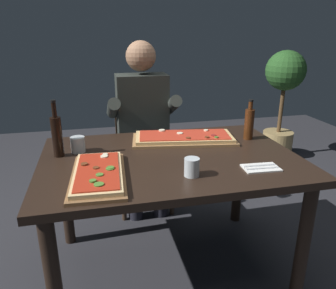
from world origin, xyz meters
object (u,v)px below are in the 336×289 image
pizza_rectangular_left (98,174)px  tumbler_near_camera (192,168)px  oil_bottle_amber (57,135)px  diner_chair (142,148)px  potted_plant_corner (283,94)px  seated_diner (143,121)px  dining_table (170,172)px  pizza_rectangular_front (184,138)px  wine_bottle_dark (249,123)px  tumbler_far_side (78,145)px

pizza_rectangular_left → tumbler_near_camera: (0.43, -0.08, 0.02)m
pizza_rectangular_left → oil_bottle_amber: 0.40m
diner_chair → potted_plant_corner: (1.69, 0.70, 0.25)m
pizza_rectangular_left → potted_plant_corner: 2.69m
oil_bottle_amber → seated_diner: bearing=46.7°
tumbler_near_camera → potted_plant_corner: bearing=48.6°
pizza_rectangular_left → oil_bottle_amber: (-0.20, 0.33, 0.10)m
tumbler_near_camera → diner_chair: size_ratio=0.10×
oil_bottle_amber → dining_table: bearing=-13.0°
pizza_rectangular_front → wine_bottle_dark: bearing=-7.2°
pizza_rectangular_left → oil_bottle_amber: oil_bottle_amber is taller
wine_bottle_dark → oil_bottle_amber: (-1.15, -0.04, 0.02)m
pizza_rectangular_front → oil_bottle_amber: oil_bottle_amber is taller
diner_chair → wine_bottle_dark: bearing=-48.9°
dining_table → pizza_rectangular_front: (0.15, 0.23, 0.11)m
dining_table → seated_diner: bearing=92.6°
pizza_rectangular_left → seated_diner: (0.36, 0.93, -0.02)m
pizza_rectangular_left → tumbler_far_side: 0.39m
oil_bottle_amber → diner_chair: (0.56, 0.72, -0.38)m
tumbler_far_side → oil_bottle_amber: bearing=-157.2°
wine_bottle_dark → tumbler_far_side: (-1.05, 0.00, -0.07)m
tumbler_near_camera → diner_chair: bearing=93.7°
pizza_rectangular_left → seated_diner: bearing=68.8°
dining_table → potted_plant_corner: size_ratio=1.17×
dining_table → pizza_rectangular_front: pizza_rectangular_front is taller
pizza_rectangular_front → wine_bottle_dark: wine_bottle_dark is taller
oil_bottle_amber → tumbler_near_camera: (0.64, -0.41, -0.08)m
tumbler_far_side → pizza_rectangular_front: bearing=4.6°
wine_bottle_dark → diner_chair: (-0.59, 0.68, -0.36)m
wine_bottle_dark → seated_diner: (-0.59, 0.56, -0.10)m
pizza_rectangular_front → diner_chair: (-0.18, 0.62, -0.27)m
oil_bottle_amber → tumbler_far_side: oil_bottle_amber is taller
wine_bottle_dark → oil_bottle_amber: 1.15m
tumbler_far_side → seated_diner: 0.72m
wine_bottle_dark → tumbler_near_camera: wine_bottle_dark is taller
tumbler_near_camera → seated_diner: size_ratio=0.07×
wine_bottle_dark → pizza_rectangular_front: bearing=172.8°
wine_bottle_dark → potted_plant_corner: potted_plant_corner is taller
wine_bottle_dark → tumbler_far_side: 1.05m
tumbler_far_side → potted_plant_corner: (2.15, 1.38, -0.05)m
pizza_rectangular_front → tumbler_far_side: tumbler_far_side is taller
pizza_rectangular_front → diner_chair: bearing=106.0°
tumbler_near_camera → tumbler_far_side: same height
oil_bottle_amber → seated_diner: seated_diner is taller
seated_diner → potted_plant_corner: seated_diner is taller
pizza_rectangular_left → tumbler_far_side: (-0.10, 0.38, 0.02)m
pizza_rectangular_left → tumbler_near_camera: tumbler_near_camera is taller
wine_bottle_dark → diner_chair: 0.96m
oil_bottle_amber → diner_chair: oil_bottle_amber is taller
tumbler_near_camera → tumbler_far_side: 0.70m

